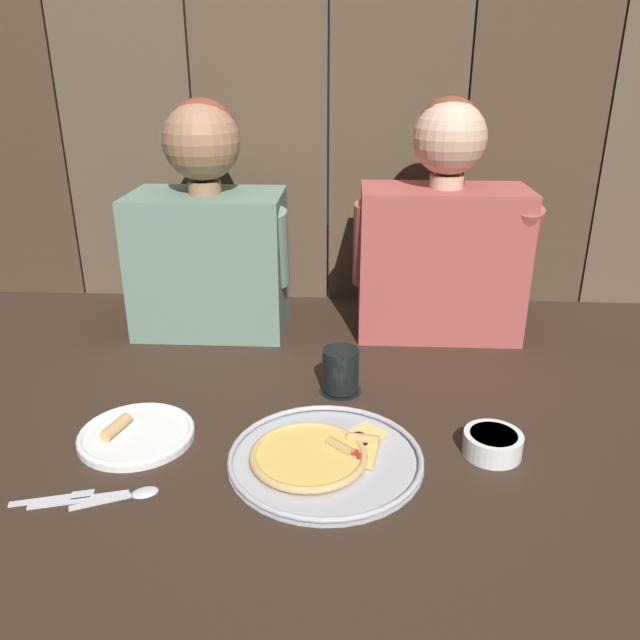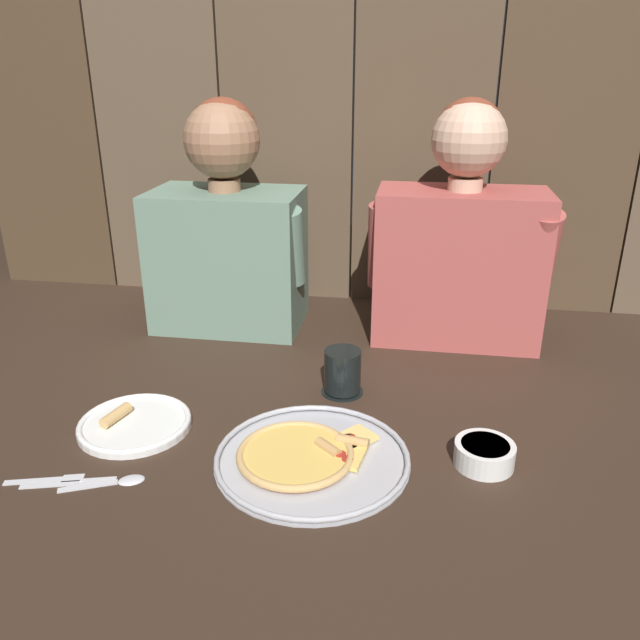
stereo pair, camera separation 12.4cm
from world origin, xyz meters
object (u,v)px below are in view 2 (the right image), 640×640
at_px(dipping_bowl, 484,453).
at_px(diner_left, 227,230).
at_px(pizza_tray, 308,456).
at_px(dinner_plate, 134,423).
at_px(diner_right, 460,239).
at_px(drinking_glass, 342,372).

bearing_deg(dipping_bowl, diner_left, 138.23).
distance_m(pizza_tray, dipping_bowl, 0.31).
xyz_separation_m(pizza_tray, diner_left, (-0.31, 0.59, 0.25)).
xyz_separation_m(dinner_plate, diner_right, (0.62, 0.54, 0.25)).
xyz_separation_m(drinking_glass, diner_right, (0.24, 0.33, 0.21)).
height_order(drinking_glass, diner_right, diner_right).
bearing_deg(drinking_glass, dipping_bowl, -38.27).
distance_m(pizza_tray, diner_left, 0.71).
relative_size(dinner_plate, dipping_bowl, 2.05).
relative_size(pizza_tray, drinking_glass, 3.56).
height_order(pizza_tray, dinner_plate, dinner_plate).
xyz_separation_m(dinner_plate, diner_left, (0.04, 0.54, 0.25)).
bearing_deg(diner_left, diner_right, -0.06).
distance_m(pizza_tray, dinner_plate, 0.35).
relative_size(pizza_tray, diner_left, 0.60).
bearing_deg(pizza_tray, dinner_plate, 171.25).
bearing_deg(dinner_plate, diner_right, 40.97).
distance_m(drinking_glass, dipping_bowl, 0.35).
distance_m(dinner_plate, drinking_glass, 0.43).
bearing_deg(diner_right, drinking_glass, -125.83).
bearing_deg(diner_left, pizza_tray, -62.11).
bearing_deg(pizza_tray, dipping_bowl, 7.13).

